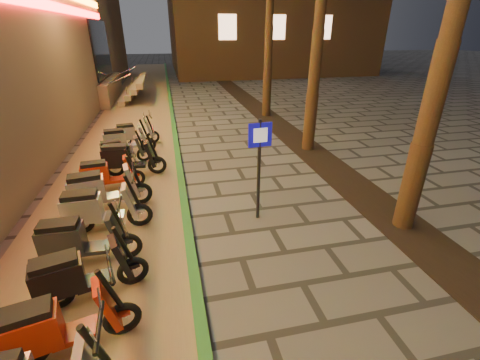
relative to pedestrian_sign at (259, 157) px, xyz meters
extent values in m
plane|color=#474442|center=(-0.66, -2.98, -1.44)|extent=(120.00, 120.00, 0.00)
cube|color=#8C7251|center=(-3.26, 7.02, -1.44)|extent=(3.40, 60.00, 0.01)
cube|color=#286B29|center=(-1.56, 7.02, -1.39)|extent=(0.18, 60.00, 0.10)
cube|color=black|center=(2.94, 2.02, -1.43)|extent=(1.20, 40.00, 0.02)
cube|color=black|center=(-5.11, 15.02, 1.36)|extent=(0.08, 5.00, 3.00)
cube|color=gray|center=(-7.16, 15.02, -0.84)|extent=(5.00, 6.00, 1.20)
cube|color=gray|center=(-4.16, 15.02, -1.29)|extent=(0.35, 5.00, 0.30)
cube|color=gray|center=(-3.81, 15.02, -0.99)|extent=(0.35, 5.00, 0.30)
cube|color=gray|center=(-3.46, 15.02, -0.69)|extent=(0.35, 5.00, 0.30)
cube|color=gray|center=(-3.11, 15.02, -0.39)|extent=(0.35, 5.00, 0.30)
cylinder|color=silver|center=(-4.56, 13.02, -0.19)|extent=(2.09, 0.06, 0.81)
cylinder|color=silver|center=(-4.56, 17.02, -0.19)|extent=(2.09, 0.06, 0.81)
cube|color=#F0B584|center=(3.34, 20.99, 2.56)|extent=(1.40, 0.06, 1.80)
cube|color=#F0B584|center=(7.34, 20.99, 2.56)|extent=(1.40, 0.06, 1.80)
cube|color=#F0B584|center=(11.34, 20.99, 2.56)|extent=(1.40, 0.06, 1.80)
cylinder|color=#472D19|center=(2.94, -0.98, 1.28)|extent=(0.40, 0.40, 5.45)
cylinder|color=#472D19|center=(2.94, 4.02, 1.41)|extent=(0.40, 0.40, 5.70)
cylinder|color=#472D19|center=(2.94, 9.02, 1.53)|extent=(0.40, 0.40, 5.95)
cylinder|color=black|center=(0.00, 0.01, -0.33)|extent=(0.07, 0.07, 2.23)
cube|color=#100CA5|center=(0.00, -0.01, 0.47)|extent=(0.49, 0.07, 0.49)
cube|color=white|center=(0.00, -0.03, 0.47)|extent=(0.29, 0.04, 0.28)
cylinder|color=black|center=(-2.63, -3.45, -0.58)|extent=(0.30, 0.09, 0.80)
cylinder|color=black|center=(-2.57, -3.45, -0.23)|extent=(0.08, 0.63, 0.05)
torus|color=black|center=(-3.67, -2.74, -1.19)|extent=(0.52, 0.22, 0.51)
cylinder|color=silver|center=(-3.67, -2.74, -1.19)|extent=(0.16, 0.13, 0.14)
torus|color=black|center=(-2.59, -2.49, -1.19)|extent=(0.52, 0.22, 0.51)
cylinder|color=silver|center=(-2.59, -2.49, -1.19)|extent=(0.16, 0.13, 0.14)
cube|color=#99210D|center=(-3.14, -2.62, -1.15)|extent=(0.61, 0.45, 0.08)
cube|color=#99210D|center=(-3.59, -2.73, -0.90)|extent=(0.76, 0.52, 0.49)
cube|color=black|center=(-3.59, -2.73, -0.61)|extent=(0.67, 0.45, 0.12)
cube|color=#99210D|center=(-2.73, -2.52, -0.85)|extent=(0.35, 0.44, 0.69)
cylinder|color=black|center=(-2.66, -2.50, -0.65)|extent=(0.28, 0.13, 0.73)
cylinder|color=black|center=(-2.61, -2.49, -0.34)|extent=(0.18, 0.57, 0.04)
cube|color=#99210D|center=(-2.59, -2.49, -1.07)|extent=(0.24, 0.18, 0.06)
torus|color=black|center=(-3.58, -1.82, -1.19)|extent=(0.52, 0.23, 0.51)
cylinder|color=silver|center=(-3.58, -1.82, -1.19)|extent=(0.16, 0.13, 0.14)
torus|color=black|center=(-2.53, -1.53, -1.19)|extent=(0.52, 0.23, 0.51)
cylinder|color=silver|center=(-2.53, -1.53, -1.19)|extent=(0.16, 0.13, 0.14)
cube|color=black|center=(-3.06, -1.68, -1.15)|extent=(0.61, 0.47, 0.08)
cube|color=black|center=(-3.51, -1.80, -0.90)|extent=(0.76, 0.54, 0.49)
cube|color=black|center=(-3.51, -1.80, -0.62)|extent=(0.67, 0.47, 0.12)
cube|color=black|center=(-2.66, -1.56, -0.85)|extent=(0.36, 0.45, 0.69)
cylinder|color=black|center=(-2.59, -1.55, -0.66)|extent=(0.28, 0.14, 0.73)
cylinder|color=black|center=(-2.55, -1.53, -0.34)|extent=(0.19, 0.56, 0.04)
cube|color=black|center=(-2.53, -1.53, -1.07)|extent=(0.24, 0.19, 0.06)
torus|color=black|center=(-3.79, -0.81, -1.18)|extent=(0.52, 0.10, 0.52)
cylinder|color=silver|center=(-3.79, -0.81, -1.18)|extent=(0.14, 0.10, 0.14)
torus|color=black|center=(-2.67, -0.81, -1.18)|extent=(0.52, 0.10, 0.52)
cylinder|color=silver|center=(-2.67, -0.81, -1.18)|extent=(0.14, 0.10, 0.14)
cube|color=#242629|center=(-3.24, -0.81, -1.14)|extent=(0.55, 0.34, 0.08)
cube|color=#242629|center=(-3.71, -0.81, -0.89)|extent=(0.70, 0.38, 0.50)
cube|color=black|center=(-3.71, -0.81, -0.60)|extent=(0.62, 0.32, 0.12)
cube|color=#242629|center=(-2.81, -0.81, -0.84)|extent=(0.27, 0.40, 0.70)
cylinder|color=black|center=(-2.74, -0.81, -0.64)|extent=(0.27, 0.07, 0.74)
cylinder|color=black|center=(-2.69, -0.81, -0.33)|extent=(0.05, 0.58, 0.04)
cube|color=#242629|center=(-2.67, -0.81, -1.06)|extent=(0.22, 0.14, 0.06)
torus|color=black|center=(-3.66, 0.21, -1.17)|extent=(0.54, 0.12, 0.53)
cylinder|color=silver|center=(-3.66, 0.21, -1.17)|extent=(0.15, 0.11, 0.14)
torus|color=black|center=(-2.52, 0.24, -1.17)|extent=(0.54, 0.12, 0.53)
cylinder|color=silver|center=(-2.52, 0.24, -1.17)|extent=(0.15, 0.11, 0.14)
cube|color=silver|center=(-3.10, 0.22, -1.13)|extent=(0.57, 0.36, 0.08)
cube|color=silver|center=(-3.58, 0.21, -0.88)|extent=(0.73, 0.41, 0.51)
cube|color=black|center=(-3.58, 0.21, -0.58)|extent=(0.65, 0.35, 0.12)
cube|color=silver|center=(-2.66, 0.23, -0.83)|extent=(0.28, 0.42, 0.72)
cylinder|color=black|center=(-2.59, 0.24, -0.62)|extent=(0.28, 0.08, 0.76)
cylinder|color=black|center=(-2.54, 0.24, -0.29)|extent=(0.06, 0.60, 0.05)
cube|color=silver|center=(-2.52, 0.24, -1.05)|extent=(0.23, 0.15, 0.06)
torus|color=black|center=(-3.73, 1.01, -1.16)|extent=(0.57, 0.20, 0.56)
cylinder|color=silver|center=(-3.73, 1.01, -1.16)|extent=(0.17, 0.13, 0.15)
torus|color=black|center=(-2.55, 1.22, -1.16)|extent=(0.57, 0.20, 0.56)
cylinder|color=silver|center=(-2.55, 1.22, -1.16)|extent=(0.17, 0.13, 0.15)
cube|color=#A09FA7|center=(-3.15, 1.11, -1.12)|extent=(0.64, 0.46, 0.09)
cube|color=#A09FA7|center=(-3.65, 1.03, -0.85)|extent=(0.81, 0.53, 0.53)
cube|color=black|center=(-3.65, 1.03, -0.54)|extent=(0.71, 0.45, 0.13)
cube|color=#A09FA7|center=(-2.70, 1.19, -0.80)|extent=(0.35, 0.47, 0.75)
cylinder|color=black|center=(-2.63, 1.20, -0.59)|extent=(0.30, 0.12, 0.79)
cylinder|color=black|center=(-2.57, 1.21, -0.24)|extent=(0.15, 0.62, 0.05)
cube|color=#A09FA7|center=(-2.55, 1.22, -1.04)|extent=(0.26, 0.19, 0.06)
torus|color=black|center=(-3.75, 2.10, -1.20)|extent=(0.49, 0.15, 0.48)
cylinder|color=silver|center=(-3.75, 2.10, -1.20)|extent=(0.14, 0.11, 0.13)
torus|color=black|center=(-2.73, 2.23, -1.20)|extent=(0.49, 0.15, 0.48)
cylinder|color=silver|center=(-2.73, 2.23, -1.20)|extent=(0.14, 0.11, 0.13)
cube|color=maroon|center=(-3.25, 2.17, -1.17)|extent=(0.54, 0.37, 0.07)
cube|color=maroon|center=(-3.68, 2.11, -0.94)|extent=(0.68, 0.43, 0.46)
cube|color=black|center=(-3.68, 2.11, -0.67)|extent=(0.60, 0.36, 0.11)
cube|color=maroon|center=(-2.85, 2.21, -0.89)|extent=(0.29, 0.40, 0.65)
cylinder|color=black|center=(-2.79, 2.22, -0.71)|extent=(0.26, 0.10, 0.68)
cylinder|color=black|center=(-2.75, 2.23, -0.41)|extent=(0.11, 0.53, 0.04)
cube|color=maroon|center=(-2.73, 2.23, -1.09)|extent=(0.22, 0.15, 0.06)
torus|color=black|center=(-3.34, 3.04, -1.17)|extent=(0.54, 0.13, 0.54)
cylinder|color=silver|center=(-3.34, 3.04, -1.17)|extent=(0.15, 0.11, 0.15)
torus|color=black|center=(-2.18, 2.98, -1.17)|extent=(0.54, 0.13, 0.54)
cylinder|color=silver|center=(-2.18, 2.98, -1.17)|extent=(0.15, 0.11, 0.15)
cube|color=black|center=(-2.77, 3.01, -1.13)|extent=(0.59, 0.38, 0.08)
cube|color=black|center=(-3.26, 3.03, -0.87)|extent=(0.75, 0.43, 0.52)
cube|color=black|center=(-3.26, 3.03, -0.57)|extent=(0.66, 0.37, 0.12)
cube|color=black|center=(-2.33, 2.98, -0.82)|extent=(0.30, 0.43, 0.73)
cylinder|color=black|center=(-2.26, 2.98, -0.61)|extent=(0.29, 0.09, 0.77)
cylinder|color=black|center=(-2.20, 2.98, -0.28)|extent=(0.08, 0.60, 0.05)
cube|color=black|center=(-2.18, 2.98, -1.05)|extent=(0.24, 0.16, 0.06)
torus|color=black|center=(-3.57, 3.86, -1.21)|extent=(0.47, 0.18, 0.46)
cylinder|color=silver|center=(-3.57, 3.86, -1.21)|extent=(0.14, 0.11, 0.12)
torus|color=black|center=(-2.60, 4.07, -1.21)|extent=(0.47, 0.18, 0.46)
cylinder|color=silver|center=(-2.60, 4.07, -1.21)|extent=(0.14, 0.11, 0.12)
cube|color=#25272A|center=(-3.10, 3.97, -1.18)|extent=(0.54, 0.40, 0.07)
cube|color=#25272A|center=(-3.51, 3.88, -0.95)|extent=(0.68, 0.46, 0.44)
cube|color=black|center=(-3.51, 3.88, -0.70)|extent=(0.60, 0.39, 0.11)
cube|color=#25272A|center=(-2.73, 4.04, -0.91)|extent=(0.30, 0.40, 0.62)
cylinder|color=black|center=(-2.66, 4.06, -0.73)|extent=(0.25, 0.11, 0.66)
cylinder|color=black|center=(-2.62, 4.07, -0.45)|extent=(0.14, 0.51, 0.04)
cube|color=#25272A|center=(-2.60, 4.07, -1.11)|extent=(0.22, 0.16, 0.05)
torus|color=black|center=(-3.59, 4.79, -1.19)|extent=(0.52, 0.17, 0.51)
cylinder|color=silver|center=(-3.59, 4.79, -1.19)|extent=(0.15, 0.12, 0.14)
torus|color=black|center=(-2.50, 4.94, -1.19)|extent=(0.52, 0.17, 0.51)
cylinder|color=silver|center=(-2.50, 4.94, -1.19)|extent=(0.15, 0.12, 0.14)
cube|color=silver|center=(-3.05, 4.86, -1.15)|extent=(0.58, 0.41, 0.08)
cube|color=silver|center=(-3.51, 4.80, -0.90)|extent=(0.73, 0.46, 0.49)
cube|color=black|center=(-3.51, 4.80, -0.61)|extent=(0.65, 0.40, 0.12)
cube|color=silver|center=(-2.63, 4.92, -0.85)|extent=(0.31, 0.43, 0.69)
cylinder|color=black|center=(-2.56, 4.93, -0.65)|extent=(0.28, 0.10, 0.73)
cylinder|color=black|center=(-2.52, 4.94, -0.34)|extent=(0.12, 0.57, 0.04)
cube|color=silver|center=(-2.50, 4.94, -1.07)|extent=(0.23, 0.17, 0.06)
torus|color=black|center=(-3.33, 5.71, -1.21)|extent=(0.47, 0.17, 0.46)
cylinder|color=silver|center=(-3.33, 5.71, -1.21)|extent=(0.14, 0.11, 0.12)
torus|color=black|center=(-2.35, 5.89, -1.21)|extent=(0.47, 0.17, 0.46)
cylinder|color=silver|center=(-2.35, 5.89, -1.21)|extent=(0.14, 0.11, 0.12)
cube|color=#AAA8B1|center=(-2.85, 5.80, -1.17)|extent=(0.54, 0.39, 0.07)
cube|color=#AAA8B1|center=(-3.26, 5.72, -0.95)|extent=(0.68, 0.45, 0.44)
cube|color=black|center=(-3.26, 5.72, -0.69)|extent=(0.60, 0.38, 0.11)
cube|color=#AAA8B1|center=(-2.48, 5.87, -0.91)|extent=(0.30, 0.39, 0.63)
cylinder|color=black|center=(-2.41, 5.88, -0.73)|extent=(0.25, 0.11, 0.66)
cylinder|color=black|center=(-2.37, 5.89, -0.44)|extent=(0.13, 0.51, 0.04)
cube|color=#AAA8B1|center=(-2.35, 5.89, -1.10)|extent=(0.22, 0.16, 0.05)
camera|label=1|loc=(-1.73, -5.89, 2.35)|focal=24.00mm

